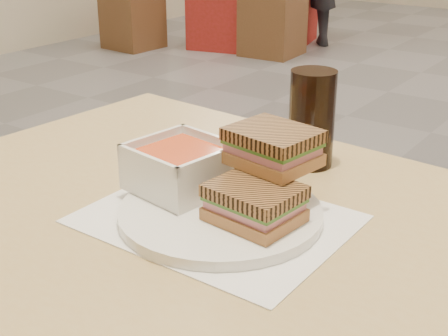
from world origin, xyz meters
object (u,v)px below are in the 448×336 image
Objects in this scene: soup_bowl at (181,169)px; main_table at (276,309)px; plate at (220,213)px; bg_chair_0l at (133,21)px; bg_chair_0r at (273,25)px; panini_lower at (255,203)px; cola_glass at (312,119)px.

main_table is at bearing -4.02° from soup_bowl.
main_table is 4.54× the size of plate.
bg_chair_0r is at bearing 22.58° from bg_chair_0l.
soup_bowl is at bearing 166.82° from plate.
soup_bowl is (-0.08, 0.02, 0.04)m from plate.
plate is 0.60× the size of bg_chair_0l.
bg_chair_0r is (-2.27, 3.76, -0.55)m from panini_lower.
soup_bowl reaches higher than bg_chair_0l.
main_table is 0.15m from plate.
bg_chair_0r is at bearing 120.55° from plate.
main_table is at bearing 4.97° from plate.
panini_lower is at bearing -77.93° from cola_glass.
panini_lower reaches higher than main_table.
plate is 1.76× the size of cola_glass.
panini_lower is (0.14, -0.02, -0.00)m from soup_bowl.
bg_chair_0l is (-3.37, 3.30, -0.56)m from panini_lower.
panini_lower is at bearing -9.29° from soup_bowl.
panini_lower is 0.25m from cola_glass.
main_table is 7.99× the size of cola_glass.
plate is 2.33× the size of panini_lower.
main_table is 0.16m from panini_lower.
panini_lower reaches higher than plate.
panini_lower reaches higher than bg_chair_0l.
cola_glass is at bearing 88.99° from plate.
panini_lower is at bearing -58.85° from bg_chair_0r.
cola_glass reaches higher than main_table.
main_table is 0.23m from soup_bowl.
soup_bowl is 0.30× the size of bg_chair_0r.
main_table is 0.31m from cola_glass.
cola_glass is (-0.05, 0.24, 0.04)m from panini_lower.
soup_bowl is at bearing -111.61° from cola_glass.
bg_chair_0r is at bearing 121.57° from main_table.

